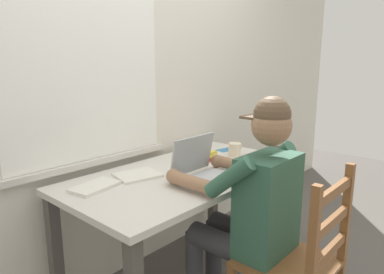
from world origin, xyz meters
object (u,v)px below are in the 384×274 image
Objects in this scene: coffee_mug_dark at (275,154)px; book_stack_main at (201,156)px; landscape_photo_print at (225,150)px; wooden_chair at (298,264)px; laptop at (203,169)px; seated_person at (249,204)px; computer_mouse at (240,169)px; desk at (187,186)px; coffee_mug_white at (235,149)px.

coffee_mug_dark is 0.58× the size of book_stack_main.
landscape_photo_print is at bearing 89.20° from coffee_mug_dark.
laptop is at bearing 89.75° from wooden_chair.
seated_person is 5.94× the size of book_stack_main.
seated_person reaches higher than laptop.
book_stack_main is at bearing 85.75° from computer_mouse.
wooden_chair is 7.81× the size of coffee_mug_dark.
book_stack_main reaches higher than computer_mouse.
laptop is at bearing -100.72° from desk.
coffee_mug_white is (0.52, 0.14, -0.01)m from laptop.
seated_person is 9.92× the size of coffee_mug_white.
computer_mouse is (0.21, -0.24, 0.11)m from desk.
desk is 0.77m from wooden_chair.
book_stack_main is at bearing 72.24° from wooden_chair.
book_stack_main is at bearing -161.06° from landscape_photo_print.
computer_mouse is (0.24, 0.22, 0.08)m from seated_person.
wooden_chair is at bearing -107.76° from book_stack_main.
laptop reaches higher than landscape_photo_print.
computer_mouse is 0.83× the size of coffee_mug_dark.
desk is 0.46m from seated_person.
wooden_chair is 7.50× the size of coffee_mug_white.
laptop is at bearing 89.52° from seated_person.
book_stack_main is at bearing 64.19° from seated_person.
wooden_chair reaches higher than coffee_mug_dark.
book_stack_main is (-0.25, 0.10, -0.02)m from coffee_mug_white.
computer_mouse is (0.24, -0.09, -0.04)m from laptop.
wooden_chair is 0.83m from coffee_mug_dark.
laptop reaches higher than coffee_mug_white.
coffee_mug_dark is at bearing -79.81° from landscape_photo_print.
laptop is at bearing 168.55° from coffee_mug_dark.
coffee_mug_dark is at bearing 17.32° from seated_person.
coffee_mug_white is at bearing 107.20° from coffee_mug_dark.
seated_person is 1.32× the size of wooden_chair.
laptop is (-0.03, -0.15, 0.15)m from desk.
desk is 7.02× the size of book_stack_main.
wooden_chair is 7.25× the size of landscape_photo_print.
seated_person is at bearing -162.68° from coffee_mug_dark.
landscape_photo_print is at bearing 13.35° from desk.
desk is at bearing 131.41° from computer_mouse.
desk is 0.22m from laptop.
landscape_photo_print is at bearing 25.59° from laptop.
computer_mouse is 0.33m from book_stack_main.
book_stack_main is (0.27, 0.55, 0.10)m from seated_person.
book_stack_main is (0.02, 0.33, 0.01)m from computer_mouse.
computer_mouse is at bearing -140.42° from coffee_mug_white.
computer_mouse is 0.36m from coffee_mug_white.
coffee_mug_white is 0.27m from book_stack_main.
coffee_mug_dark reaches higher than computer_mouse.
desk is 11.73× the size of coffee_mug_white.
laptop reaches higher than desk.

